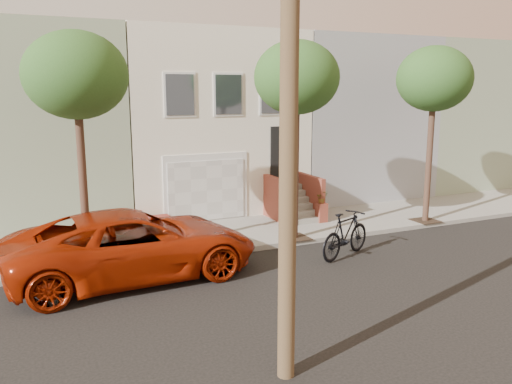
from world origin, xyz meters
name	(u,v)px	position (x,y,z in m)	size (l,w,h in m)	color
ground	(333,287)	(0.00, 0.00, 0.00)	(90.00, 90.00, 0.00)	black
sidewalk	(249,232)	(0.00, 5.35, 0.07)	(40.00, 3.70, 0.15)	gray
house_row	(195,120)	(0.00, 11.19, 3.64)	(33.10, 11.70, 7.00)	silver
tree_left	(76,77)	(-5.50, 3.90, 5.26)	(2.70, 2.57, 6.30)	#2D2116
tree_mid	(297,79)	(1.00, 3.90, 5.26)	(2.70, 2.57, 6.30)	#2D2116
tree_right	(434,80)	(6.50, 3.90, 5.26)	(2.70, 2.57, 6.30)	#2D2116
pickup_truck	(134,244)	(-4.42, 2.79, 0.91)	(3.01, 6.53, 1.81)	#911D05
motorcycle	(346,234)	(1.66, 1.93, 0.70)	(0.66, 2.33, 1.40)	black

